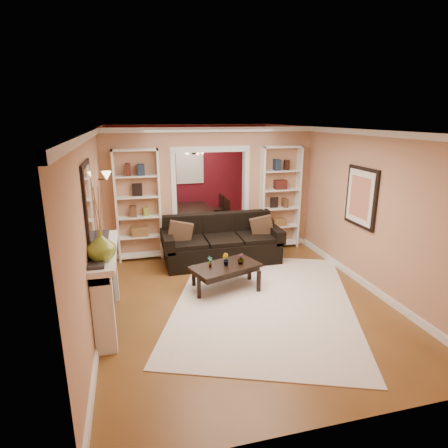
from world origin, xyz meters
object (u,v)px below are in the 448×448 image
object	(u,v)px
coffee_table	(226,277)
bookshelf_right	(280,198)
bookshelf_left	(138,206)
sofa	(222,240)
fireplace	(108,287)
dining_table	(195,219)

from	to	relation	value
coffee_table	bookshelf_right	xyz separation A→B (m)	(1.73, 1.85, 0.93)
bookshelf_left	sofa	bearing A→B (deg)	-19.75
coffee_table	bookshelf_left	size ratio (longest dim) A/B	0.50
sofa	bookshelf_right	xyz separation A→B (m)	(1.48, 0.58, 0.68)
fireplace	dining_table	distance (m)	4.78
bookshelf_right	fireplace	bearing A→B (deg)	-145.20
fireplace	bookshelf_left	bearing A→B (deg)	77.95
coffee_table	fireplace	bearing A→B (deg)	-179.71
coffee_table	dining_table	size ratio (longest dim) A/B	0.70
fireplace	bookshelf_right	bearing A→B (deg)	34.80
bookshelf_left	fireplace	size ratio (longest dim) A/B	1.35
fireplace	dining_table	bearing A→B (deg)	64.95
coffee_table	dining_table	world-z (taller)	dining_table
bookshelf_right	dining_table	distance (m)	2.56
coffee_table	dining_table	distance (m)	3.64
bookshelf_left	dining_table	size ratio (longest dim) A/B	1.39
sofa	bookshelf_right	size ratio (longest dim) A/B	1.05
sofa	coffee_table	world-z (taller)	sofa
bookshelf_right	dining_table	size ratio (longest dim) A/B	1.39
fireplace	dining_table	xyz separation A→B (m)	(2.02, 4.32, -0.29)
coffee_table	bookshelf_right	bearing A→B (deg)	27.45
coffee_table	fireplace	world-z (taller)	fireplace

